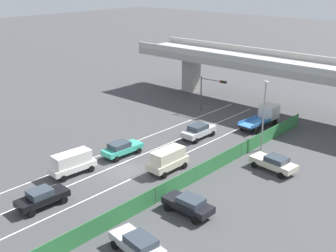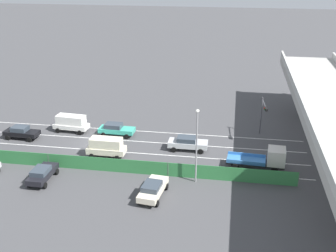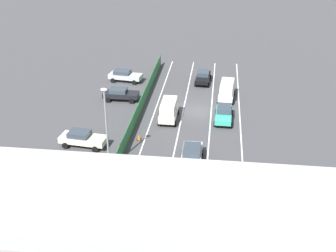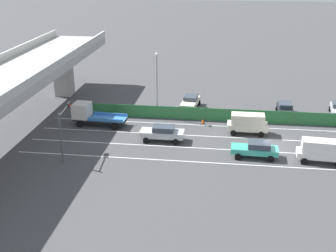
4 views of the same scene
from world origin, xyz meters
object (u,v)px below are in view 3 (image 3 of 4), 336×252
at_px(traffic_light, 253,189).
at_px(street_lamp, 106,122).
at_px(car_sedan_silver, 192,155).
at_px(flatbed_truck_blue, 135,208).
at_px(car_van_cream, 169,110).
at_px(car_taxi_teal, 224,113).
at_px(parked_sedan_cream, 82,138).
at_px(parked_wagon_silver, 125,75).
at_px(car_van_white, 227,90).
at_px(traffic_cone, 139,137).
at_px(car_sedan_black, 203,76).
at_px(parked_sedan_dark, 120,94).

distance_m(traffic_light, street_lamp, 14.31).
bearing_deg(car_sedan_silver, flatbed_truck_blue, 68.24).
distance_m(car_van_cream, car_taxi_teal, 6.17).
relative_size(car_van_cream, parked_sedan_cream, 0.91).
bearing_deg(parked_wagon_silver, street_lamp, 98.32).
xyz_separation_m(car_taxi_teal, parked_wagon_silver, (13.54, -10.74, -0.00)).
xyz_separation_m(parked_wagon_silver, parked_sedan_cream, (0.39, 18.33, -0.00)).
xyz_separation_m(car_sedan_silver, car_van_white, (-3.19, -15.78, 0.33)).
bearing_deg(car_sedan_silver, street_lamp, 13.06).
height_order(car_sedan_silver, traffic_light, traffic_light).
bearing_deg(traffic_cone, car_sedan_black, -108.34).
bearing_deg(flatbed_truck_blue, street_lamp, -62.31).
bearing_deg(traffic_cone, parked_sedan_cream, 19.88).
relative_size(parked_sedan_cream, traffic_cone, 7.77).
relative_size(car_sedan_black, traffic_light, 0.90).
height_order(parked_wagon_silver, parked_sedan_dark, parked_wagon_silver).
bearing_deg(traffic_light, car_van_cream, -65.37).
height_order(car_van_cream, parked_sedan_dark, car_van_cream).
xyz_separation_m(car_sedan_silver, street_lamp, (7.43, 1.72, 3.80)).
height_order(flatbed_truck_blue, traffic_light, traffic_light).
bearing_deg(parked_wagon_silver, parked_sedan_dark, 97.28).
xyz_separation_m(car_van_cream, parked_wagon_silver, (7.42, -11.35, -0.38)).
bearing_deg(car_taxi_teal, parked_wagon_silver, -38.42).
bearing_deg(parked_sedan_dark, street_lamp, 98.75).
height_order(flatbed_truck_blue, parked_wagon_silver, flatbed_truck_blue).
height_order(car_sedan_silver, car_taxi_teal, car_sedan_silver).
distance_m(street_lamp, traffic_cone, 7.43).
relative_size(parked_sedan_cream, street_lamp, 0.61).
height_order(parked_wagon_silver, parked_sedan_cream, parked_sedan_cream).
bearing_deg(flatbed_truck_blue, car_taxi_teal, -109.17).
xyz_separation_m(car_van_white, parked_wagon_silver, (13.85, -4.59, -0.37)).
bearing_deg(parked_sedan_dark, car_van_white, -171.56).
bearing_deg(parked_sedan_cream, flatbed_truck_blue, 123.96).
relative_size(traffic_light, traffic_cone, 8.00).
bearing_deg(car_van_white, traffic_light, 94.08).
xyz_separation_m(parked_wagon_silver, parked_sedan_dark, (-0.83, 6.53, -0.02)).
height_order(car_taxi_teal, parked_sedan_cream, car_taxi_teal).
bearing_deg(car_taxi_teal, traffic_light, 96.37).
height_order(car_van_cream, street_lamp, street_lamp).
height_order(car_van_white, traffic_light, traffic_light).
height_order(car_sedan_black, parked_sedan_cream, car_sedan_black).
height_order(car_van_cream, parked_sedan_cream, car_van_cream).
height_order(car_van_cream, car_van_white, car_van_cream).
xyz_separation_m(flatbed_truck_blue, traffic_light, (-8.54, -0.20, 2.27)).
bearing_deg(car_taxi_teal, traffic_cone, 33.37).
xyz_separation_m(street_lamp, traffic_cone, (-1.73, -5.70, -4.44)).
relative_size(traffic_light, street_lamp, 0.63).
bearing_deg(car_sedan_black, flatbed_truck_blue, 83.19).
bearing_deg(parked_sedan_cream, car_sedan_black, -120.00).
bearing_deg(street_lamp, parked_sedan_dark, -81.25).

